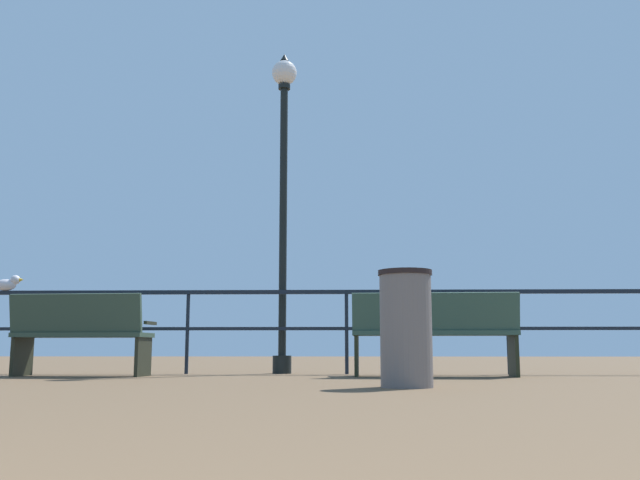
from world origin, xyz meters
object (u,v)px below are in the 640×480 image
Objects in this scene: bench_near_left at (80,331)px; lamppost_center at (284,170)px; bench_near_right at (434,329)px; seagull_on_rail at (7,284)px; trash_bin at (406,328)px.

lamppost_center reaches higher than bench_near_left.
lamppost_center is (2.18, 1.00, 2.09)m from bench_near_left.
bench_near_right is at bearing -29.58° from lamppost_center.
lamppost_center is at bearing 2.85° from seagull_on_rail.
bench_near_right is 4.38× the size of seagull_on_rail.
bench_near_left is 0.84× the size of bench_near_right.
bench_near_right is at bearing -9.05° from seagull_on_rail.
bench_near_right is (3.94, -0.00, 0.02)m from bench_near_left.
seagull_on_rail is at bearing -177.15° from lamppost_center.
bench_near_right is at bearing 76.64° from trash_bin.
bench_near_left is 3.18m from lamppost_center.
bench_near_left is 1.65× the size of trash_bin.
seagull_on_rail is at bearing 147.58° from trash_bin.
bench_near_left is at bearing -33.31° from seagull_on_rail.
trash_bin is at bearing -32.42° from seagull_on_rail.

